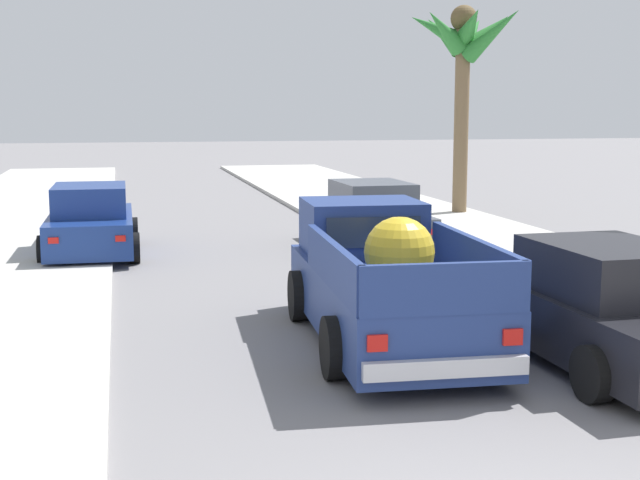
% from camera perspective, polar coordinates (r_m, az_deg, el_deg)
% --- Properties ---
extents(sidewalk_right, '(5.20, 60.00, 0.12)m').
position_cam_1_polar(sidewalk_right, '(18.90, 12.03, -1.07)').
color(sidewalk_right, beige).
rests_on(sidewalk_right, ground).
extents(curb_left, '(0.16, 60.00, 0.10)m').
position_cam_1_polar(curb_left, '(17.22, -18.09, -2.28)').
color(curb_left, silver).
rests_on(curb_left, ground).
extents(curb_right, '(0.16, 60.00, 0.10)m').
position_cam_1_polar(curb_right, '(18.43, 8.65, -1.25)').
color(curb_right, silver).
rests_on(curb_right, ground).
extents(pickup_truck, '(2.43, 5.31, 1.87)m').
position_cam_1_polar(pickup_truck, '(11.95, 4.18, -2.83)').
color(pickup_truck, navy).
rests_on(pickup_truck, ground).
extents(car_left_near, '(2.05, 4.27, 1.54)m').
position_cam_1_polar(car_left_near, '(19.62, -14.76, 1.12)').
color(car_left_near, navy).
rests_on(car_left_near, ground).
extents(car_right_near, '(2.08, 4.29, 1.54)m').
position_cam_1_polar(car_right_near, '(19.87, 3.35, 1.48)').
color(car_right_near, '#474C56').
rests_on(car_right_near, ground).
extents(car_left_mid, '(2.09, 4.29, 1.54)m').
position_cam_1_polar(car_left_mid, '(11.42, 18.05, -4.27)').
color(car_left_mid, black).
rests_on(car_left_mid, ground).
extents(palm_tree_left_mid, '(3.12, 3.51, 6.14)m').
position_cam_1_polar(palm_tree_left_mid, '(26.26, 9.40, 12.31)').
color(palm_tree_left_mid, brown).
rests_on(palm_tree_left_mid, ground).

